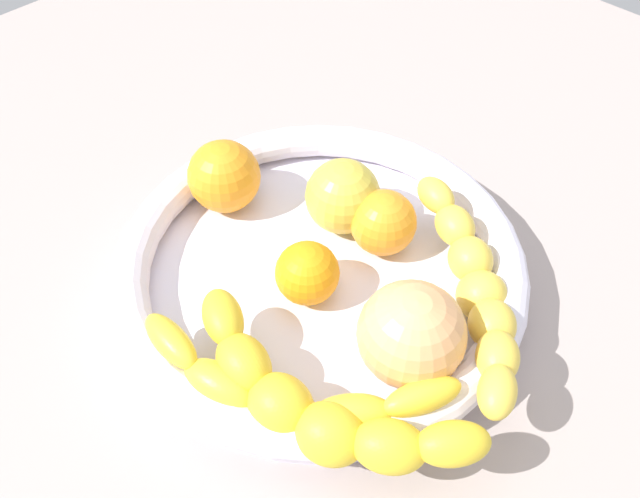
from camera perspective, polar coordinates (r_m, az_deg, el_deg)
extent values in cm
cube|color=#A49590|center=(54.41, 0.00, -4.24)|extent=(120.00, 120.00, 3.00)
cylinder|color=silver|center=(52.55, 0.00, -2.73)|extent=(30.87, 30.87, 1.68)
torus|color=silver|center=(50.76, 0.00, -1.13)|extent=(32.91, 32.91, 2.92)
ellipsoid|color=yellow|center=(45.46, -13.25, -8.03)|extent=(5.68, 2.52, 2.20)
ellipsoid|color=yellow|center=(43.97, -9.02, -11.91)|extent=(6.06, 4.02, 2.79)
ellipsoid|color=yellow|center=(43.39, -3.39, -14.56)|extent=(6.51, 5.74, 3.38)
ellipsoid|color=yellow|center=(42.49, 2.94, -14.65)|extent=(5.82, 5.98, 2.79)
ellipsoid|color=yellow|center=(42.68, 9.18, -12.94)|extent=(4.39, 5.96, 2.20)
ellipsoid|color=yellow|center=(43.02, 15.62, -12.23)|extent=(4.05, 4.66, 2.52)
ellipsoid|color=yellow|center=(45.19, 15.64, -9.28)|extent=(4.70, 4.94, 2.97)
ellipsoid|color=yellow|center=(47.40, 15.18, -6.55)|extent=(5.19, 5.22, 3.42)
ellipsoid|color=yellow|center=(49.61, 14.30, -4.07)|extent=(5.51, 5.50, 3.87)
ellipsoid|color=yellow|center=(50.79, 13.34, -0.89)|extent=(5.16, 5.00, 3.42)
ellipsoid|color=yellow|center=(51.99, 12.01, 2.06)|extent=(4.82, 4.34, 2.97)
ellipsoid|color=yellow|center=(53.17, 10.35, 4.77)|extent=(4.51, 3.55, 2.52)
ellipsoid|color=yellow|center=(45.32, -8.82, -6.00)|extent=(5.50, 4.59, 2.82)
ellipsoid|color=yellow|center=(43.81, -6.86, -10.11)|extent=(5.29, 4.22, 3.42)
ellipsoid|color=yellow|center=(42.80, -3.55, -13.79)|extent=(5.08, 4.42, 4.03)
ellipsoid|color=yellow|center=(41.86, 0.91, -16.27)|extent=(5.85, 5.42, 4.03)
ellipsoid|color=yellow|center=(41.06, 6.24, -17.20)|extent=(5.85, 5.54, 3.42)
ellipsoid|color=yellow|center=(41.02, 11.83, -16.74)|extent=(5.19, 5.46, 2.82)
sphere|color=orange|center=(48.68, -1.15, -2.18)|extent=(5.03, 5.03, 5.03)
sphere|color=orange|center=(52.07, 5.70, 2.37)|extent=(5.49, 5.49, 5.49)
sphere|color=orange|center=(55.77, -8.54, 6.52)|extent=(6.35, 6.35, 6.35)
sphere|color=#F2A96B|center=(44.33, 8.20, -7.58)|extent=(7.61, 7.61, 7.61)
sphere|color=gold|center=(53.34, 2.06, 4.75)|extent=(6.38, 6.38, 6.38)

